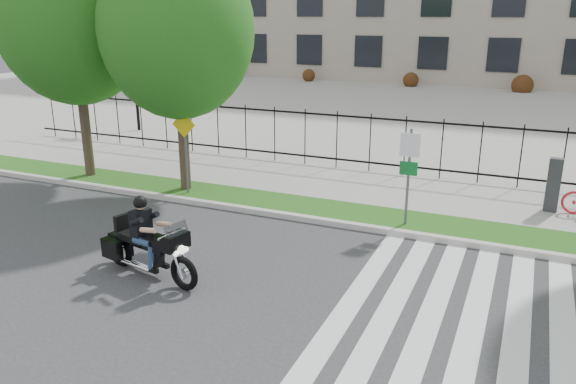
% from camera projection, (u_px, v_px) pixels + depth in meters
% --- Properties ---
extents(ground, '(120.00, 120.00, 0.00)m').
position_uv_depth(ground, '(244.00, 288.00, 11.49)').
color(ground, '#323235').
rests_on(ground, ground).
extents(curb, '(60.00, 0.20, 0.15)m').
position_uv_depth(curb, '(316.00, 220.00, 15.04)').
color(curb, '#BBB8B0').
rests_on(curb, ground).
extents(grass_verge, '(60.00, 1.50, 0.15)m').
position_uv_depth(grass_verge, '(327.00, 210.00, 15.78)').
color(grass_verge, '#1C5114').
rests_on(grass_verge, ground).
extents(sidewalk, '(60.00, 3.50, 0.15)m').
position_uv_depth(sidewalk, '(354.00, 186.00, 17.96)').
color(sidewalk, '#A6A29B').
rests_on(sidewalk, ground).
extents(plaza, '(80.00, 34.00, 0.10)m').
position_uv_depth(plaza, '(442.00, 107.00, 33.27)').
color(plaza, '#A6A29B').
rests_on(plaza, ground).
extents(crosswalk_stripes, '(5.70, 8.00, 0.01)m').
position_uv_depth(crosswalk_stripes, '(492.00, 340.00, 9.63)').
color(crosswalk_stripes, silver).
rests_on(crosswalk_stripes, ground).
extents(iron_fence, '(30.00, 0.06, 2.00)m').
position_uv_depth(iron_fence, '(370.00, 143.00, 19.16)').
color(iron_fence, black).
rests_on(iron_fence, sidewalk).
extents(lamp_post_left, '(1.06, 0.70, 4.25)m').
position_uv_depth(lamp_post_left, '(134.00, 63.00, 25.58)').
color(lamp_post_left, black).
rests_on(lamp_post_left, ground).
extents(street_tree_0, '(4.89, 4.89, 7.99)m').
position_uv_depth(street_tree_0, '(73.00, 15.00, 17.45)').
color(street_tree_0, '#3C2B20').
rests_on(street_tree_0, grass_verge).
extents(street_tree_1, '(4.48, 4.48, 7.34)m').
position_uv_depth(street_tree_1, '(177.00, 30.00, 16.11)').
color(street_tree_1, '#3C2B20').
rests_on(street_tree_1, grass_verge).
extents(sign_pole_regulatory, '(0.50, 0.09, 2.50)m').
position_uv_depth(sign_pole_regulatory, '(409.00, 165.00, 14.07)').
color(sign_pole_regulatory, '#59595B').
rests_on(sign_pole_regulatory, grass_verge).
extents(sign_pole_warning, '(0.78, 0.09, 2.49)m').
position_uv_depth(sign_pole_warning, '(185.00, 141.00, 16.63)').
color(sign_pole_warning, '#59595B').
rests_on(sign_pole_warning, grass_verge).
extents(motorcycle_rider, '(2.74, 1.12, 2.14)m').
position_uv_depth(motorcycle_rider, '(148.00, 245.00, 11.79)').
color(motorcycle_rider, black).
rests_on(motorcycle_rider, ground).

